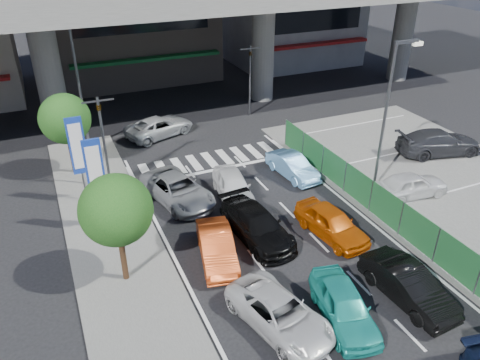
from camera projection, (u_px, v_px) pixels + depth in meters
name	position (u px, v px, depth m)	size (l,w,h in m)	color
ground	(325.00, 294.00, 18.44)	(120.00, 120.00, 0.00)	black
sidewalk_left	(127.00, 279.00, 19.14)	(4.00, 30.00, 0.12)	#595957
fence_run	(416.00, 231.00, 20.68)	(0.16, 22.00, 1.80)	#1D572B
building_east	(291.00, 0.00, 46.79)	(12.00, 10.90, 12.00)	gray
traffic_light_left	(101.00, 121.00, 23.96)	(1.60, 1.24, 5.20)	#595B60
traffic_light_right	(250.00, 63.00, 33.69)	(1.60, 1.24, 5.20)	#595B60
street_lamp_right	(389.00, 106.00, 23.47)	(1.65, 0.22, 8.00)	#595B60
street_lamp_left	(80.00, 74.00, 28.31)	(1.65, 0.22, 8.00)	#595B60
signboard_near	(95.00, 173.00, 20.82)	(0.80, 0.14, 4.70)	#595B60
signboard_far	(78.00, 148.00, 23.08)	(0.80, 0.14, 4.70)	#595B60
tree_near	(116.00, 210.00, 17.53)	(2.80, 2.80, 4.80)	#382314
tree_far	(65.00, 119.00, 25.66)	(2.80, 2.80, 4.80)	#382314
sedan_white_mid_left	(280.00, 313.00, 16.70)	(2.04, 4.43, 1.23)	silver
taxi_teal_mid	(344.00, 306.00, 16.94)	(1.60, 3.98, 1.36)	#22ABA0
hatch_black_mid_right	(408.00, 285.00, 17.88)	(1.46, 4.19, 1.38)	black
taxi_orange_left	(217.00, 247.00, 20.03)	(1.38, 3.96, 1.30)	#D84D1A
sedan_black_mid	(257.00, 225.00, 21.41)	(1.93, 4.76, 1.38)	black
taxi_orange_right	(332.00, 223.00, 21.57)	(1.63, 4.05, 1.38)	#C04F08
wagon_silver_front_left	(178.00, 190.00, 24.29)	(2.25, 4.87, 1.35)	gray
sedan_white_front_mid	(233.00, 186.00, 24.60)	(1.63, 4.05, 1.38)	white
kei_truck_front_right	(293.00, 166.00, 26.72)	(1.32, 3.80, 1.25)	#5F9BD0
crossing_wagon_silver	(160.00, 127.00, 31.82)	(2.20, 4.76, 1.32)	#AFB3B7
parked_sedan_white	(411.00, 185.00, 24.63)	(1.58, 3.93, 1.34)	silver
parked_sedan_dgrey	(439.00, 142.00, 29.14)	(2.15, 5.29, 1.54)	#2F3034
traffic_cone	(351.00, 186.00, 25.19)	(0.32, 0.32, 0.62)	#DC510C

